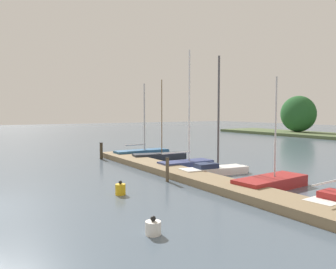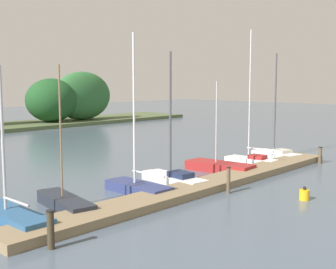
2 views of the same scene
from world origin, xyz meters
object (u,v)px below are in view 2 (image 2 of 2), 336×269
at_px(sailboat_0, 8,215).
at_px(sailboat_3, 173,176).
at_px(sailboat_2, 136,185).
at_px(sailboat_6, 276,152).
at_px(sailboat_1, 64,201).
at_px(channel_buoy_1, 304,195).
at_px(mooring_piling_1, 228,180).
at_px(sailboat_4, 217,166).
at_px(mooring_piling_0, 51,230).
at_px(mooring_piling_2, 320,155).
at_px(sailboat_5, 251,158).

bearing_deg(sailboat_0, sailboat_3, -90.19).
bearing_deg(sailboat_2, sailboat_6, -88.18).
height_order(sailboat_1, sailboat_6, sailboat_6).
height_order(sailboat_0, sailboat_3, sailboat_3).
distance_m(sailboat_3, channel_buoy_1, 6.50).
bearing_deg(mooring_piling_1, sailboat_3, 93.44).
bearing_deg(sailboat_4, sailboat_3, 86.90).
relative_size(sailboat_6, mooring_piling_1, 5.65).
bearing_deg(mooring_piling_0, sailboat_0, 84.33).
height_order(sailboat_1, channel_buoy_1, sailboat_1).
distance_m(sailboat_3, sailboat_4, 3.95).
relative_size(sailboat_1, mooring_piling_2, 5.57).
height_order(sailboat_5, mooring_piling_1, sailboat_5).
distance_m(sailboat_4, mooring_piling_1, 5.07).
bearing_deg(sailboat_6, sailboat_0, 101.55).
height_order(sailboat_0, mooring_piling_1, sailboat_0).
xyz_separation_m(sailboat_4, sailboat_5, (3.28, -0.12, 0.05)).
relative_size(sailboat_5, sailboat_6, 1.18).
height_order(sailboat_2, sailboat_3, sailboat_2).
relative_size(sailboat_0, mooring_piling_2, 5.46).
relative_size(sailboat_6, mooring_piling_2, 6.69).
height_order(sailboat_6, channel_buoy_1, sailboat_6).
height_order(sailboat_3, sailboat_5, sailboat_5).
distance_m(sailboat_2, sailboat_5, 9.81).
relative_size(sailboat_4, mooring_piling_2, 4.92).
xyz_separation_m(sailboat_3, channel_buoy_1, (1.45, -6.33, -0.12)).
relative_size(sailboat_1, mooring_piling_1, 4.70).
xyz_separation_m(sailboat_5, mooring_piling_2, (3.03, -3.12, 0.19)).
bearing_deg(sailboat_0, sailboat_1, -87.00).
relative_size(sailboat_3, mooring_piling_1, 5.35).
distance_m(sailboat_1, mooring_piling_0, 4.42).
bearing_deg(sailboat_1, channel_buoy_1, -119.00).
relative_size(sailboat_2, mooring_piling_2, 7.01).
relative_size(sailboat_4, sailboat_6, 0.74).
xyz_separation_m(sailboat_2, channel_buoy_1, (4.03, -6.27, -0.10)).
height_order(sailboat_2, mooring_piling_1, sailboat_2).
bearing_deg(sailboat_2, sailboat_1, 87.46).
height_order(sailboat_2, sailboat_4, sailboat_2).
bearing_deg(mooring_piling_2, sailboat_1, 168.82).
height_order(sailboat_0, mooring_piling_0, sailboat_0).
height_order(mooring_piling_0, mooring_piling_1, mooring_piling_1).
relative_size(sailboat_1, channel_buoy_1, 9.55).
xyz_separation_m(mooring_piling_0, mooring_piling_1, (9.32, -0.01, 0.00)).
bearing_deg(mooring_piling_0, sailboat_5, 11.26).
bearing_deg(sailboat_2, channel_buoy_1, -146.11).
distance_m(sailboat_3, mooring_piling_1, 3.26).
xyz_separation_m(sailboat_0, mooring_piling_2, (19.05, -3.16, 0.20)).
xyz_separation_m(sailboat_3, sailboat_6, (10.43, 0.08, -0.02)).
bearing_deg(sailboat_0, channel_buoy_1, -121.78).
bearing_deg(channel_buoy_1, mooring_piling_2, 20.17).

